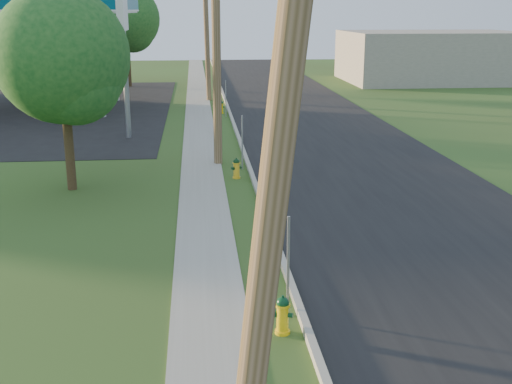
# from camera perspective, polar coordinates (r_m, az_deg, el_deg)

# --- Properties ---
(road) EXTENTS (8.00, 120.00, 0.02)m
(road) POSITION_cam_1_polar(r_m,az_deg,el_deg) (18.81, 13.20, -2.06)
(road) COLOR black
(road) RESTS_ON ground
(curb) EXTENTS (0.15, 120.00, 0.15)m
(curb) POSITION_cam_1_polar(r_m,az_deg,el_deg) (17.94, 0.99, -2.29)
(curb) COLOR #9D9B8F
(curb) RESTS_ON ground
(sidewalk) EXTENTS (1.50, 120.00, 0.03)m
(sidewalk) POSITION_cam_1_polar(r_m,az_deg,el_deg) (17.86, -4.61, -2.63)
(sidewalk) COLOR gray
(sidewalk) RESTS_ON ground
(utility_pole_near) EXTENTS (1.40, 0.32, 9.48)m
(utility_pole_near) POSITION_cam_1_polar(r_m,az_deg,el_deg) (6.06, 2.39, 7.66)
(utility_pole_near) COLOR brown
(utility_pole_near) RESTS_ON ground
(utility_pole_mid) EXTENTS (1.40, 0.32, 9.80)m
(utility_pole_mid) POSITION_cam_1_polar(r_m,az_deg,el_deg) (23.96, -3.57, 14.14)
(utility_pole_mid) COLOR brown
(utility_pole_mid) RESTS_ON ground
(utility_pole_far) EXTENTS (1.40, 0.32, 9.50)m
(utility_pole_far) POSITION_cam_1_polar(r_m,az_deg,el_deg) (41.96, -4.44, 14.65)
(utility_pole_far) COLOR brown
(utility_pole_far) RESTS_ON ground
(sign_post_near) EXTENTS (0.05, 0.04, 2.00)m
(sign_post_near) POSITION_cam_1_polar(r_m,az_deg,el_deg) (12.19, 2.87, -6.66)
(sign_post_near) COLOR gray
(sign_post_near) RESTS_ON ground
(sign_post_mid) EXTENTS (0.05, 0.04, 2.00)m
(sign_post_mid) POSITION_cam_1_polar(r_m,az_deg,el_deg) (23.47, -1.24, 4.40)
(sign_post_mid) COLOR gray
(sign_post_mid) RESTS_ON ground
(sign_post_far) EXTENTS (0.05, 0.04, 2.00)m
(sign_post_far) POSITION_cam_1_polar(r_m,az_deg,el_deg) (35.49, -2.70, 8.30)
(sign_post_far) COLOR gray
(sign_post_far) RESTS_ON ground
(fuel_pump_ne) EXTENTS (1.20, 3.20, 1.90)m
(fuel_pump_ne) POSITION_cam_1_polar(r_m,az_deg,el_deg) (38.14, -17.76, 7.68)
(fuel_pump_ne) COLOR #9D9B8F
(fuel_pump_ne) RESTS_ON ground
(fuel_pump_se) EXTENTS (1.20, 3.20, 1.90)m
(fuel_pump_se) POSITION_cam_1_polar(r_m,az_deg,el_deg) (42.02, -16.65, 8.46)
(fuel_pump_se) COLOR #9D9B8F
(fuel_pump_se) RESTS_ON ground
(price_pylon) EXTENTS (0.34, 2.04, 6.85)m
(price_pylon) POSITION_cam_1_polar(r_m,az_deg,el_deg) (29.60, -11.80, 15.10)
(price_pylon) COLOR gray
(price_pylon) RESTS_ON ground
(distant_building) EXTENTS (14.00, 10.00, 4.00)m
(distant_building) POSITION_cam_1_polar(r_m,az_deg,el_deg) (55.57, 15.37, 11.54)
(distant_building) COLOR gray
(distant_building) RESTS_ON ground
(tree_verge) EXTENTS (4.23, 4.23, 6.41)m
(tree_verge) POSITION_cam_1_polar(r_m,az_deg,el_deg) (21.12, -16.63, 11.04)
(tree_verge) COLOR #382815
(tree_verge) RESTS_ON ground
(tree_lot) EXTENTS (4.97, 4.97, 7.53)m
(tree_lot) POSITION_cam_1_polar(r_m,az_deg,el_deg) (50.44, -11.33, 14.65)
(tree_lot) COLOR #382815
(tree_lot) RESTS_ON ground
(hydrant_near) EXTENTS (0.39, 0.35, 0.75)m
(hydrant_near) POSITION_cam_1_polar(r_m,az_deg,el_deg) (11.79, 2.37, -10.87)
(hydrant_near) COLOR yellow
(hydrant_near) RESTS_ON ground
(hydrant_mid) EXTENTS (0.38, 0.34, 0.73)m
(hydrant_mid) POSITION_cam_1_polar(r_m,az_deg,el_deg) (22.34, -1.75, 2.12)
(hydrant_mid) COLOR yellow
(hydrant_mid) RESTS_ON ground
(hydrant_far) EXTENTS (0.38, 0.34, 0.74)m
(hydrant_far) POSITION_cam_1_polar(r_m,az_deg,el_deg) (36.71, -3.11, 7.54)
(hydrant_far) COLOR yellow
(hydrant_far) RESTS_ON ground
(car_silver) EXTENTS (4.22, 2.79, 1.34)m
(car_silver) POSITION_cam_1_polar(r_m,az_deg,el_deg) (40.46, -16.02, 8.17)
(car_silver) COLOR silver
(car_silver) RESTS_ON ground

